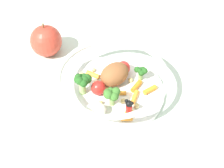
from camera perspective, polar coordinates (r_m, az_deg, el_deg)
ground_plane at (r=0.75m, az=1.56°, el=-2.03°), size 2.40×2.40×0.00m
food_container at (r=0.72m, az=-0.17°, el=-0.10°), size 0.25×0.25×0.07m
loose_apple at (r=0.85m, az=-11.46°, el=7.41°), size 0.08×0.08×0.09m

